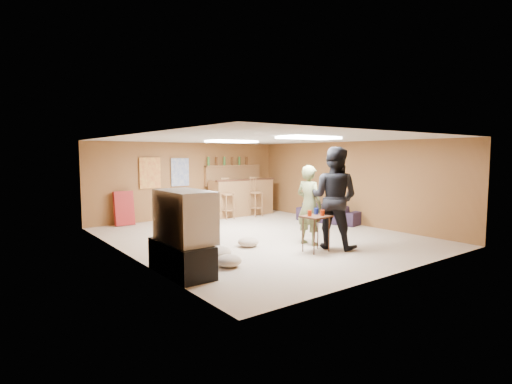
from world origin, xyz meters
TOP-DOWN VIEW (x-y plane):
  - ground at (0.00, 0.00)m, footprint 7.00×7.00m
  - ceiling at (0.00, 0.00)m, footprint 6.00×7.00m
  - wall_back at (0.00, 3.50)m, footprint 6.00×0.02m
  - wall_front at (0.00, -3.50)m, footprint 6.00×0.02m
  - wall_left at (-3.00, 0.00)m, footprint 0.02×7.00m
  - wall_right at (3.00, 0.00)m, footprint 0.02×7.00m
  - tv_stand at (-2.72, -1.50)m, footprint 0.55×1.30m
  - dvd_box at (-2.50, -1.50)m, footprint 0.35×0.50m
  - tv_body at (-2.65, -1.50)m, footprint 0.60×1.10m
  - tv_screen at (-2.34, -1.50)m, footprint 0.02×0.95m
  - bar_counter at (1.50, 2.95)m, footprint 2.00×0.60m
  - bar_lip at (1.50, 2.70)m, footprint 2.10×0.12m
  - bar_shelf at (1.50, 3.40)m, footprint 2.00×0.18m
  - bar_backing at (1.50, 3.42)m, footprint 2.00×0.14m
  - poster_left at (-1.20, 3.46)m, footprint 0.60×0.03m
  - poster_right at (-0.30, 3.46)m, footprint 0.55×0.03m
  - folding_chair_stack at (-2.00, 3.30)m, footprint 0.50×0.26m
  - ceiling_panel_front at (0.00, -1.50)m, footprint 1.20×0.60m
  - ceiling_panel_back at (0.00, 1.20)m, footprint 1.20×0.60m
  - person_olive at (0.30, -1.21)m, footprint 0.47×0.64m
  - person_black at (0.48, -1.72)m, footprint 1.08×1.19m
  - sofa at (2.70, 0.43)m, footprint 1.04×1.88m
  - tray_table at (-0.03, -1.75)m, footprint 0.58×0.48m
  - cup_red_near at (-0.16, -1.70)m, footprint 0.11×0.11m
  - cup_red_far at (0.06, -1.82)m, footprint 0.10×0.10m
  - cup_blue at (0.09, -1.62)m, footprint 0.11×0.11m
  - bar_stool_left at (0.76, 2.57)m, footprint 0.40×0.40m
  - bar_stool_right at (1.72, 2.50)m, footprint 0.38×0.38m
  - cushion_near_tv at (-1.82, -1.07)m, footprint 0.60×0.60m
  - cushion_mid at (-0.81, -0.63)m, footprint 0.42×0.42m
  - cushion_far at (-1.92, -1.61)m, footprint 0.48×0.48m
  - bottle_row at (1.30, 3.38)m, footprint 1.48×0.08m

SIDE VIEW (x-z plane):
  - ground at x=0.00m, z-range 0.00..0.00m
  - cushion_mid at x=-0.81m, z-range 0.00..0.19m
  - cushion_far at x=-1.92m, z-range 0.00..0.20m
  - cushion_near_tv at x=-1.82m, z-range 0.00..0.23m
  - dvd_box at x=-2.50m, z-range 0.11..0.19m
  - tv_stand at x=-2.72m, z-range 0.00..0.50m
  - sofa at x=2.70m, z-range 0.00..0.52m
  - tray_table at x=-0.03m, z-range 0.00..0.69m
  - folding_chair_stack at x=-2.00m, z-range -0.01..0.91m
  - bar_counter at x=1.50m, z-range 0.00..1.10m
  - bar_stool_left at x=0.76m, z-range 0.00..1.18m
  - bar_stool_right at x=1.72m, z-range 0.00..1.20m
  - cup_red_far at x=0.06m, z-range 0.69..0.81m
  - cup_red_near at x=-0.16m, z-range 0.69..0.81m
  - cup_blue at x=0.09m, z-range 0.69..0.82m
  - person_olive at x=0.30m, z-range 0.00..1.64m
  - tv_body at x=-2.65m, z-range 0.50..1.30m
  - tv_screen at x=-2.34m, z-range 0.57..1.23m
  - person_black at x=0.48m, z-range 0.00..2.00m
  - wall_back at x=0.00m, z-range 0.00..2.20m
  - wall_front at x=0.00m, z-range 0.00..2.20m
  - wall_left at x=-3.00m, z-range 0.00..2.20m
  - wall_right at x=3.00m, z-range 0.00..2.20m
  - bar_lip at x=1.50m, z-range 1.08..1.12m
  - bar_backing at x=1.50m, z-range 0.90..1.50m
  - poster_left at x=-1.20m, z-range 0.93..1.78m
  - poster_right at x=-0.30m, z-range 0.95..1.75m
  - bar_shelf at x=1.50m, z-range 1.48..1.52m
  - bottle_row at x=1.30m, z-range 1.52..1.78m
  - ceiling_panel_front at x=0.00m, z-range 2.15..2.19m
  - ceiling_panel_back at x=0.00m, z-range 2.15..2.19m
  - ceiling at x=0.00m, z-range 2.19..2.21m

